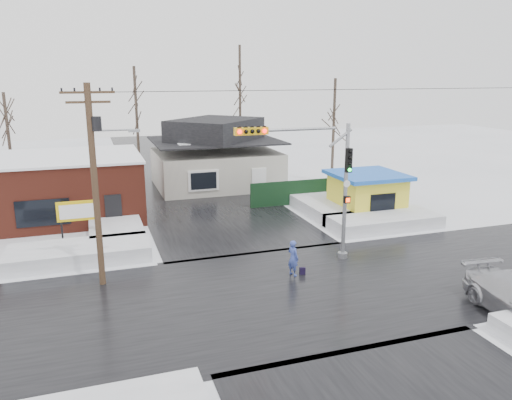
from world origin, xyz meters
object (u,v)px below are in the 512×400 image
object	(u,v)px
marquee_sign	(78,212)
pedestrian	(293,258)
kiosk	(367,194)
traffic_signal	(318,175)
utility_pole	(96,175)

from	to	relation	value
marquee_sign	pedestrian	xyz separation A→B (m)	(9.64, -7.81, -1.05)
kiosk	pedestrian	xyz separation A→B (m)	(-8.86, -8.31, -0.59)
traffic_signal	kiosk	xyz separation A→B (m)	(7.07, 7.03, -3.08)
kiosk	marquee_sign	bearing A→B (deg)	-178.45
pedestrian	utility_pole	bearing A→B (deg)	56.33
traffic_signal	marquee_sign	bearing A→B (deg)	150.28
marquee_sign	kiosk	world-z (taller)	kiosk
marquee_sign	pedestrian	size ratio (longest dim) A/B	1.47
traffic_signal	pedestrian	world-z (taller)	traffic_signal
marquee_sign	traffic_signal	bearing A→B (deg)	-29.72
kiosk	pedestrian	size ratio (longest dim) A/B	2.65
traffic_signal	marquee_sign	xyz separation A→B (m)	(-11.43, 6.53, -2.62)
marquee_sign	pedestrian	world-z (taller)	marquee_sign
marquee_sign	kiosk	xyz separation A→B (m)	(18.50, 0.50, -0.46)
kiosk	pedestrian	bearing A→B (deg)	-136.81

